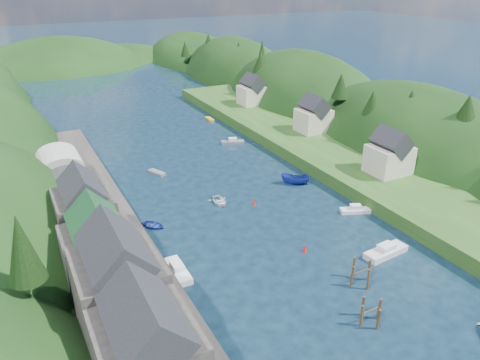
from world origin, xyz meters
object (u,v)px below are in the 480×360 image
channel_buoy_near (305,249)px  channel_buoy_far (254,202)px  piling_cluster_near (370,314)px  piling_cluster_far (361,275)px

channel_buoy_near → channel_buoy_far: 15.77m
piling_cluster_near → piling_cluster_far: size_ratio=0.95×
channel_buoy_near → piling_cluster_far: bearing=-77.5°
channel_buoy_far → piling_cluster_near: bearing=-94.4°
piling_cluster_near → channel_buoy_near: 15.37m
piling_cluster_near → channel_buoy_near: bearing=83.3°
piling_cluster_near → channel_buoy_far: 31.11m
channel_buoy_near → channel_buoy_far: size_ratio=1.00×
piling_cluster_far → piling_cluster_near: bearing=-122.1°
channel_buoy_far → channel_buoy_near: bearing=-92.2°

